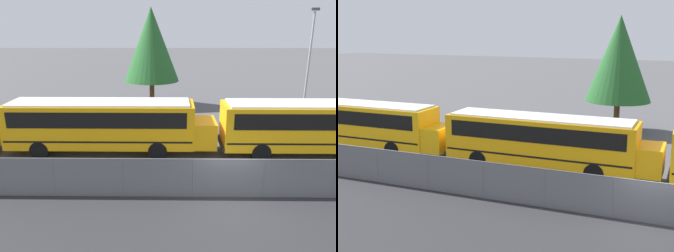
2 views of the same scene
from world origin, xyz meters
The scene contains 5 objects.
ground_plane centered at (0.00, 0.00, 0.00)m, with size 200.00×200.00×0.00m, color #4C4C4F.
fence centered at (0.00, 0.00, 0.92)m, with size 87.64×0.07×1.81m.
school_bus_1 centered at (-18.69, 5.18, 1.85)m, with size 12.04×2.50×3.09m.
school_bus_2 centered at (-6.27, 5.23, 1.85)m, with size 12.04×2.50×3.09m.
tree_0 centered at (-4.30, 17.03, 5.57)m, with size 4.95×4.95×8.80m.
Camera 2 is at (1.46, -18.83, 7.89)m, focal length 50.00 mm.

